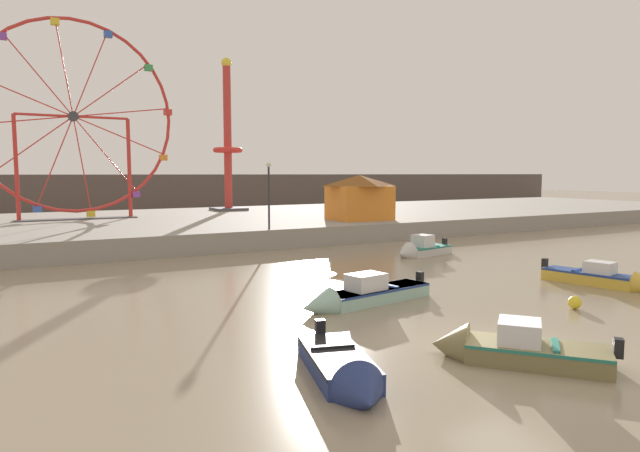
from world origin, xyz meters
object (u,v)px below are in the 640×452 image
(motorboat_pale_grey, at_px, (420,249))
(mooring_buoy_orange, at_px, (575,302))
(motorboat_olive_wood, at_px, (507,348))
(motorboat_seafoam, at_px, (360,295))
(motorboat_navy_blue, at_px, (345,372))
(promenade_lamp_near, at_px, (269,186))
(drop_tower_red_tower, at_px, (228,148))
(carnival_booth_orange_canopy, at_px, (359,196))
(motorboat_mustard_yellow, at_px, (604,278))
(ferris_wheel_red_frame, at_px, (73,119))

(motorboat_pale_grey, relative_size, mooring_buoy_orange, 9.09)
(motorboat_olive_wood, bearing_deg, mooring_buoy_orange, -107.18)
(motorboat_seafoam, xyz_separation_m, motorboat_navy_blue, (-4.22, -5.85, -0.08))
(motorboat_olive_wood, bearing_deg, promenade_lamp_near, -48.51)
(motorboat_pale_grey, distance_m, drop_tower_red_tower, 25.00)
(drop_tower_red_tower, bearing_deg, carnival_booth_orange_canopy, -71.45)
(motorboat_mustard_yellow, relative_size, promenade_lamp_near, 1.17)
(motorboat_pale_grey, bearing_deg, motorboat_olive_wood, 47.01)
(motorboat_navy_blue, bearing_deg, carnival_booth_orange_canopy, 162.05)
(motorboat_olive_wood, height_order, ferris_wheel_red_frame, ferris_wheel_red_frame)
(motorboat_mustard_yellow, bearing_deg, mooring_buoy_orange, -79.23)
(motorboat_seafoam, distance_m, motorboat_olive_wood, 6.54)
(mooring_buoy_orange, bearing_deg, motorboat_pale_grey, 74.98)
(promenade_lamp_near, bearing_deg, motorboat_seafoam, -101.89)
(motorboat_pale_grey, relative_size, motorboat_olive_wood, 1.02)
(motorboat_navy_blue, distance_m, ferris_wheel_red_frame, 34.75)
(promenade_lamp_near, relative_size, mooring_buoy_orange, 9.12)
(ferris_wheel_red_frame, bearing_deg, motorboat_pale_grey, -52.41)
(motorboat_navy_blue, relative_size, motorboat_pale_grey, 1.05)
(mooring_buoy_orange, bearing_deg, motorboat_olive_wood, -157.12)
(motorboat_mustard_yellow, xyz_separation_m, motorboat_olive_wood, (-10.41, -4.39, -0.00))
(promenade_lamp_near, height_order, mooring_buoy_orange, promenade_lamp_near)
(motorboat_seafoam, distance_m, drop_tower_red_tower, 33.31)
(promenade_lamp_near, xyz_separation_m, mooring_buoy_orange, (2.91, -18.48, -3.58))
(motorboat_pale_grey, bearing_deg, motorboat_seafoam, 30.40)
(motorboat_navy_blue, relative_size, carnival_booth_orange_canopy, 0.90)
(motorboat_olive_wood, xyz_separation_m, ferris_wheel_red_frame, (-6.14, 34.42, 8.05))
(motorboat_mustard_yellow, distance_m, promenade_lamp_near, 18.49)
(motorboat_pale_grey, distance_m, mooring_buoy_orange, 12.32)
(motorboat_olive_wood, distance_m, drop_tower_red_tower, 39.64)
(motorboat_navy_blue, relative_size, ferris_wheel_red_frame, 0.29)
(motorboat_pale_grey, relative_size, carnival_booth_orange_canopy, 0.86)
(motorboat_pale_grey, xyz_separation_m, promenade_lamp_near, (-6.11, 6.58, 3.45))
(ferris_wheel_red_frame, height_order, mooring_buoy_orange, ferris_wheel_red_frame)
(motorboat_pale_grey, height_order, carnival_booth_orange_canopy, carnival_booth_orange_canopy)
(motorboat_navy_blue, distance_m, mooring_buoy_orange, 10.35)
(motorboat_pale_grey, distance_m, motorboat_olive_wood, 17.15)
(motorboat_mustard_yellow, distance_m, mooring_buoy_orange, 4.74)
(ferris_wheel_red_frame, distance_m, mooring_buoy_orange, 35.08)
(motorboat_navy_blue, xyz_separation_m, carnival_booth_orange_canopy, (15.82, 23.56, 2.60))
(motorboat_navy_blue, relative_size, promenade_lamp_near, 1.04)
(drop_tower_red_tower, height_order, carnival_booth_orange_canopy, drop_tower_red_tower)
(motorboat_mustard_yellow, relative_size, carnival_booth_orange_canopy, 1.01)
(motorboat_pale_grey, bearing_deg, ferris_wheel_red_frame, -62.82)
(motorboat_pale_grey, height_order, drop_tower_red_tower, drop_tower_red_tower)
(motorboat_navy_blue, height_order, mooring_buoy_orange, motorboat_navy_blue)
(motorboat_olive_wood, relative_size, promenade_lamp_near, 0.98)
(promenade_lamp_near, bearing_deg, motorboat_olive_wood, -98.46)
(motorboat_mustard_yellow, bearing_deg, motorboat_seafoam, -113.86)
(motorboat_pale_grey, bearing_deg, mooring_buoy_orange, 64.56)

